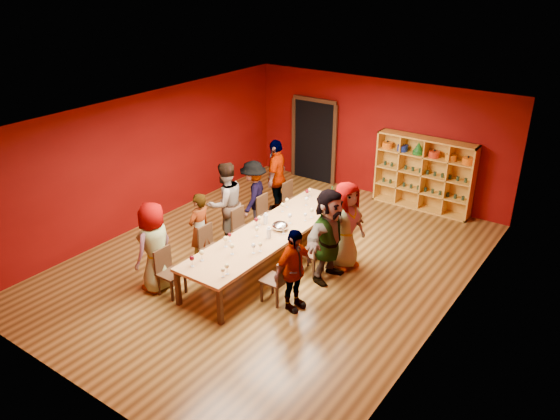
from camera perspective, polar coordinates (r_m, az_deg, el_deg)
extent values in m
cube|color=#583A17|center=(11.16, -0.75, -5.53)|extent=(7.10, 9.10, 0.02)
cube|color=#5E0504|center=(14.15, 10.11, 7.45)|extent=(7.10, 0.02, 3.00)
cube|color=#5E0504|center=(7.75, -21.12, -9.22)|extent=(7.10, 0.02, 3.00)
cube|color=#5E0504|center=(12.73, -13.73, 5.16)|extent=(0.02, 9.10, 3.00)
cube|color=#5E0504|center=(9.06, 17.48, -3.49)|extent=(0.02, 9.10, 3.00)
cube|color=white|center=(9.98, -0.85, 9.62)|extent=(7.10, 9.10, 0.02)
cube|color=#B8834D|center=(10.81, -0.78, -2.18)|extent=(1.10, 4.50, 0.06)
cube|color=#301D10|center=(9.87, -10.62, -8.00)|extent=(0.08, 0.08, 0.69)
cube|color=#301D10|center=(12.84, 3.17, 0.47)|extent=(0.08, 0.08, 0.69)
cube|color=#301D10|center=(9.29, -6.29, -9.99)|extent=(0.08, 0.08, 0.69)
cube|color=#301D10|center=(12.40, 6.99, -0.61)|extent=(0.08, 0.08, 0.69)
cube|color=black|center=(15.03, 3.67, 7.20)|extent=(1.20, 0.14, 2.20)
cube|color=#301D10|center=(14.66, 3.64, 11.42)|extent=(1.32, 0.06, 0.10)
cube|color=#301D10|center=(15.31, 1.45, 7.57)|extent=(0.10, 0.06, 2.20)
cube|color=#301D10|center=(14.65, 5.69, 6.67)|extent=(0.10, 0.06, 2.20)
cube|color=gold|center=(14.06, 10.32, 4.73)|extent=(0.04, 0.40, 1.80)
cube|color=gold|center=(13.31, 19.47, 2.53)|extent=(0.04, 0.40, 1.80)
cube|color=gold|center=(13.36, 15.18, 7.19)|extent=(2.40, 0.40, 0.04)
cube|color=gold|center=(13.97, 14.39, 0.30)|extent=(2.40, 0.40, 0.04)
cube|color=gold|center=(13.81, 15.07, 3.89)|extent=(2.40, 0.02, 1.80)
cube|color=gold|center=(13.80, 14.58, 1.93)|extent=(2.36, 0.38, 0.03)
cube|color=gold|center=(13.64, 14.78, 3.67)|extent=(2.36, 0.38, 0.03)
cube|color=gold|center=(13.49, 14.98, 5.45)|extent=(2.36, 0.38, 0.03)
cube|color=gold|center=(13.84, 12.48, 4.22)|extent=(0.03, 0.38, 1.76)
cube|color=gold|center=(13.64, 14.78, 3.67)|extent=(0.03, 0.38, 1.76)
cube|color=gold|center=(13.46, 17.14, 3.10)|extent=(0.03, 0.38, 1.76)
cylinder|color=orange|center=(13.81, 11.16, 6.67)|extent=(0.26, 0.26, 0.15)
sphere|color=black|center=(13.79, 11.19, 7.05)|extent=(0.05, 0.05, 0.05)
cylinder|color=navy|center=(13.67, 12.68, 6.34)|extent=(0.26, 0.26, 0.15)
sphere|color=black|center=(13.64, 12.72, 6.72)|extent=(0.05, 0.05, 0.05)
cylinder|color=#175E1F|center=(13.54, 14.22, 5.85)|extent=(0.26, 0.26, 0.08)
cone|color=#175E1F|center=(13.49, 14.29, 6.45)|extent=(0.24, 0.24, 0.22)
cylinder|color=#B92F15|center=(13.40, 15.82, 5.63)|extent=(0.26, 0.26, 0.15)
sphere|color=black|center=(13.37, 15.86, 6.02)|extent=(0.05, 0.05, 0.05)
cylinder|color=orange|center=(13.28, 17.43, 5.26)|extent=(0.26, 0.26, 0.15)
sphere|color=black|center=(13.25, 17.48, 5.65)|extent=(0.05, 0.05, 0.05)
cylinder|color=orange|center=(13.18, 19.06, 4.88)|extent=(0.26, 0.26, 0.15)
sphere|color=black|center=(13.15, 19.12, 5.27)|extent=(0.05, 0.05, 0.05)
cylinder|color=#1B3121|center=(14.13, 10.78, 3.12)|extent=(0.07, 0.07, 0.10)
cylinder|color=#1B3121|center=(14.06, 11.46, 2.96)|extent=(0.07, 0.07, 0.10)
cylinder|color=#1B3121|center=(13.99, 12.15, 2.79)|extent=(0.07, 0.07, 0.10)
cylinder|color=#1B3121|center=(13.93, 12.84, 2.61)|extent=(0.07, 0.07, 0.10)
cylinder|color=#1B3121|center=(13.87, 13.54, 2.44)|extent=(0.07, 0.07, 0.10)
cylinder|color=#1B3121|center=(13.81, 14.24, 2.27)|extent=(0.07, 0.07, 0.10)
cylinder|color=#1B3121|center=(13.75, 14.95, 2.09)|extent=(0.07, 0.07, 0.10)
cylinder|color=#1B3121|center=(13.69, 15.67, 1.91)|extent=(0.07, 0.07, 0.10)
cylinder|color=#1B3121|center=(13.64, 16.39, 1.73)|extent=(0.07, 0.07, 0.10)
cylinder|color=#1B3121|center=(13.59, 17.11, 1.55)|extent=(0.07, 0.07, 0.10)
cylinder|color=#1B3121|center=(13.54, 17.85, 1.36)|extent=(0.07, 0.07, 0.10)
cylinder|color=#1B3121|center=(13.49, 18.58, 1.18)|extent=(0.07, 0.07, 0.10)
cylinder|color=#1B3121|center=(13.97, 10.93, 4.84)|extent=(0.07, 0.07, 0.10)
cylinder|color=#1B3121|center=(13.90, 11.62, 4.68)|extent=(0.07, 0.07, 0.10)
cylinder|color=#1B3121|center=(13.84, 12.31, 4.51)|extent=(0.07, 0.07, 0.10)
cylinder|color=#1B3121|center=(13.77, 13.01, 4.35)|extent=(0.07, 0.07, 0.10)
cylinder|color=#1B3121|center=(13.71, 13.72, 4.18)|extent=(0.07, 0.07, 0.10)
cylinder|color=#1B3121|center=(13.65, 14.44, 4.01)|extent=(0.07, 0.07, 0.10)
cylinder|color=#1B3121|center=(13.59, 15.16, 3.84)|extent=(0.07, 0.07, 0.10)
cylinder|color=#1B3121|center=(13.53, 15.88, 3.67)|extent=(0.07, 0.07, 0.10)
cylinder|color=#1B3121|center=(13.48, 16.61, 3.49)|extent=(0.07, 0.07, 0.10)
cylinder|color=#1B3121|center=(13.43, 17.35, 3.31)|extent=(0.07, 0.07, 0.10)
cylinder|color=#1B3121|center=(13.38, 18.09, 3.13)|extent=(0.07, 0.07, 0.10)
cylinder|color=#1B3121|center=(13.33, 18.84, 2.95)|extent=(0.07, 0.07, 0.10)
cube|color=#301D10|center=(10.14, -11.31, -6.53)|extent=(0.42, 0.42, 0.04)
cube|color=#301D10|center=(10.15, -12.17, -5.03)|extent=(0.04, 0.40, 0.44)
cube|color=#301D10|center=(10.27, -12.55, -7.69)|extent=(0.04, 0.04, 0.41)
cube|color=#301D10|center=(10.06, -11.22, -8.33)|extent=(0.04, 0.04, 0.41)
cube|color=#301D10|center=(10.46, -11.19, -6.91)|extent=(0.04, 0.04, 0.41)
cube|color=#301D10|center=(10.25, -9.85, -7.52)|extent=(0.04, 0.04, 0.41)
imported|color=#6092C5|center=(10.18, -12.99, -3.77)|extent=(0.53, 0.88, 1.72)
cube|color=#301D10|center=(10.83, -7.01, -4.06)|extent=(0.42, 0.42, 0.04)
cube|color=#301D10|center=(10.83, -7.83, -2.66)|extent=(0.04, 0.40, 0.44)
cube|color=#301D10|center=(10.94, -8.21, -5.18)|extent=(0.04, 0.04, 0.41)
cube|color=#301D10|center=(10.73, -6.88, -5.72)|extent=(0.04, 0.04, 0.41)
cube|color=#301D10|center=(11.15, -7.02, -4.49)|extent=(0.04, 0.04, 0.41)
cube|color=#301D10|center=(10.95, -5.69, -5.00)|extent=(0.04, 0.04, 0.41)
imported|color=#4D4D52|center=(10.88, -8.40, -2.02)|extent=(0.42, 0.57, 1.53)
cube|color=#301D10|center=(11.50, -3.67, -2.11)|extent=(0.42, 0.42, 0.04)
cube|color=#301D10|center=(11.51, -4.44, -0.79)|extent=(0.04, 0.40, 0.44)
cube|color=#301D10|center=(11.59, -4.82, -3.19)|extent=(0.04, 0.04, 0.41)
cube|color=#301D10|center=(11.39, -3.50, -3.65)|extent=(0.04, 0.04, 0.41)
cube|color=#301D10|center=(11.82, -3.77, -2.56)|extent=(0.04, 0.04, 0.41)
cube|color=#301D10|center=(11.63, -2.46, -3.01)|extent=(0.04, 0.04, 0.41)
imported|color=#5D80BF|center=(11.60, -5.72, 0.69)|extent=(0.70, 0.98, 1.82)
cube|color=#301D10|center=(12.10, -1.16, -0.63)|extent=(0.42, 0.42, 0.04)
cube|color=#301D10|center=(12.11, -1.89, 0.62)|extent=(0.04, 0.40, 0.44)
cube|color=#301D10|center=(12.17, -2.27, -1.67)|extent=(0.04, 0.04, 0.41)
cube|color=#301D10|center=(11.99, -0.97, -2.09)|extent=(0.04, 0.04, 0.41)
cube|color=#301D10|center=(12.41, -1.31, -1.10)|extent=(0.04, 0.04, 0.41)
cube|color=#301D10|center=(12.23, -0.03, -1.50)|extent=(0.04, 0.04, 0.41)
imported|color=#587AB6|center=(12.18, -2.78, 1.48)|extent=(0.79, 1.13, 1.62)
cube|color=#301D10|center=(12.85, 1.49, 0.93)|extent=(0.42, 0.42, 0.04)
cube|color=#301D10|center=(12.85, 0.80, 2.10)|extent=(0.04, 0.40, 0.44)
cube|color=#301D10|center=(12.90, 0.43, -0.06)|extent=(0.04, 0.04, 0.41)
cube|color=#301D10|center=(12.72, 1.68, -0.43)|extent=(0.04, 0.04, 0.41)
cube|color=#301D10|center=(13.15, 1.28, 0.44)|extent=(0.04, 0.04, 0.41)
cube|color=#301D10|center=(12.98, 2.52, 0.09)|extent=(0.04, 0.04, 0.41)
imported|color=#5581AF|center=(12.93, -0.37, 3.46)|extent=(0.81, 1.18, 1.85)
cube|color=#301D10|center=(9.77, -0.54, -7.31)|extent=(0.42, 0.42, 0.04)
cube|color=#301D10|center=(9.55, 0.38, -6.44)|extent=(0.04, 0.40, 0.44)
cube|color=#301D10|center=(9.86, -1.93, -8.54)|extent=(0.04, 0.04, 0.41)
cube|color=#301D10|center=(9.69, -0.31, -9.18)|extent=(0.04, 0.04, 0.41)
cube|color=#301D10|center=(10.09, -0.76, -7.68)|extent=(0.04, 0.04, 0.41)
cube|color=#301D10|center=(9.92, 0.85, -8.29)|extent=(0.04, 0.04, 0.41)
imported|color=beige|center=(9.40, 1.42, -6.31)|extent=(0.54, 0.95, 1.54)
cube|color=#301D10|center=(10.63, 3.28, -4.48)|extent=(0.42, 0.42, 0.04)
cube|color=#301D10|center=(10.43, 4.20, -3.62)|extent=(0.04, 0.40, 0.44)
cube|color=#301D10|center=(10.70, 1.99, -5.64)|extent=(0.04, 0.04, 0.41)
cube|color=#301D10|center=(10.54, 3.54, -6.18)|extent=(0.04, 0.04, 0.41)
cube|color=#301D10|center=(10.95, 2.98, -4.91)|extent=(0.04, 0.04, 0.41)
cube|color=#301D10|center=(10.79, 4.51, -5.41)|extent=(0.04, 0.04, 0.41)
imported|color=#535459|center=(10.23, 5.14, -2.66)|extent=(0.61, 1.74, 1.85)
cube|color=#301D10|center=(11.08, 4.94, -3.25)|extent=(0.42, 0.42, 0.04)
cube|color=#301D10|center=(10.89, 5.84, -2.40)|extent=(0.04, 0.40, 0.44)
cube|color=#301D10|center=(11.14, 3.69, -4.37)|extent=(0.04, 0.04, 0.41)
cube|color=#301D10|center=(10.99, 5.20, -4.86)|extent=(0.04, 0.04, 0.41)
cube|color=#301D10|center=(11.39, 4.60, -3.69)|extent=(0.04, 0.04, 0.41)
cube|color=#301D10|center=(11.25, 6.08, -4.16)|extent=(0.04, 0.04, 0.41)
imported|color=#121533|center=(10.70, 6.84, -1.61)|extent=(0.72, 0.98, 1.79)
cylinder|color=silver|center=(9.81, -8.13, -5.24)|extent=(0.07, 0.07, 0.01)
cylinder|color=silver|center=(9.78, -8.16, -4.92)|extent=(0.01, 0.01, 0.12)
ellipsoid|color=beige|center=(9.73, -8.19, -4.42)|extent=(0.09, 0.09, 0.10)
cylinder|color=silver|center=(12.23, 2.83, 1.29)|extent=(0.07, 0.07, 0.01)
cylinder|color=silver|center=(12.21, 2.84, 1.56)|extent=(0.01, 0.01, 0.12)
ellipsoid|color=#4B0810|center=(12.17, 2.85, 1.97)|extent=(0.08, 0.08, 0.10)
cylinder|color=silver|center=(9.36, -5.54, -6.67)|extent=(0.07, 0.07, 0.01)
cylinder|color=silver|center=(9.32, -5.55, -6.35)|extent=(0.01, 0.01, 0.12)
ellipsoid|color=beige|center=(9.28, -5.58, -5.85)|extent=(0.08, 0.08, 0.10)
cylinder|color=silver|center=(11.16, 2.65, -1.10)|extent=(0.06, 0.06, 0.01)
cylinder|color=silver|center=(11.14, 2.66, -0.86)|extent=(0.01, 0.01, 0.10)
ellipsoid|color=silver|center=(11.11, 2.67, -0.49)|extent=(0.07, 0.07, 0.08)
cylinder|color=silver|center=(10.63, 0.36, -2.46)|extent=(0.06, 0.06, 0.01)
cylinder|color=silver|center=(10.60, 0.36, -2.18)|extent=(0.01, 0.01, 0.11)
ellipsoid|color=silver|center=(10.56, 0.36, -1.75)|extent=(0.08, 0.08, 0.09)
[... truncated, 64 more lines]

